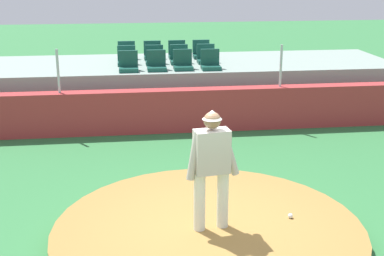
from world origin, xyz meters
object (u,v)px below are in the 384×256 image
object	(u,v)px
stadium_chair_2	(183,63)
stadium_chair_10	(177,53)
stadium_chair_0	(129,65)
stadium_chair_3	(210,63)
stadium_chair_5	(155,58)
stadium_chair_9	(153,53)
stadium_chair_1	(157,64)
stadium_chair_4	(127,59)
stadium_chair_7	(206,57)
stadium_chair_8	(127,54)
pitcher	(212,161)
baseball	(290,216)
stadium_chair_11	(201,52)
stadium_chair_6	(179,58)

from	to	relation	value
stadium_chair_2	stadium_chair_10	bearing A→B (deg)	-90.50
stadium_chair_0	stadium_chair_3	world-z (taller)	same
stadium_chair_0	stadium_chair_5	distance (m)	1.12
stadium_chair_9	stadium_chair_5	bearing A→B (deg)	90.69
stadium_chair_5	stadium_chair_1	bearing A→B (deg)	90.20
stadium_chair_4	stadium_chair_7	xyz separation A→B (m)	(2.15, 0.03, 0.00)
stadium_chair_5	stadium_chair_8	distance (m)	1.11
stadium_chair_1	pitcher	bearing A→B (deg)	93.13
baseball	stadium_chair_7	size ratio (longest dim) A/B	0.15
stadium_chair_0	stadium_chair_2	xyz separation A→B (m)	(1.38, 0.05, 0.00)
stadium_chair_8	stadium_chair_10	size ratio (longest dim) A/B	1.00
stadium_chair_0	stadium_chair_7	world-z (taller)	same
stadium_chair_5	stadium_chair_3	bearing A→B (deg)	147.48
stadium_chair_5	stadium_chair_8	world-z (taller)	same
stadium_chair_4	stadium_chair_8	world-z (taller)	same
stadium_chair_5	pitcher	bearing A→B (deg)	92.80
stadium_chair_9	stadium_chair_10	size ratio (longest dim) A/B	1.00
stadium_chair_7	stadium_chair_10	distance (m)	1.09
pitcher	stadium_chair_5	distance (m)	7.40
pitcher	stadium_chair_0	size ratio (longest dim) A/B	3.50
stadium_chair_4	stadium_chair_10	world-z (taller)	same
stadium_chair_1	stadium_chair_8	distance (m)	1.84
stadium_chair_5	stadium_chair_10	bearing A→B (deg)	-129.55
stadium_chair_11	stadium_chair_8	bearing A→B (deg)	0.09
stadium_chair_0	stadium_chair_11	size ratio (longest dim) A/B	1.00
stadium_chair_5	stadium_chair_11	bearing A→B (deg)	-148.98
stadium_chair_3	stadium_chair_10	world-z (taller)	same
stadium_chair_2	stadium_chair_3	bearing A→B (deg)	175.76
stadium_chair_8	stadium_chair_10	world-z (taller)	same
stadium_chair_2	stadium_chair_8	size ratio (longest dim) A/B	1.00
pitcher	stadium_chair_2	bearing A→B (deg)	78.35
stadium_chair_3	stadium_chair_10	bearing A→B (deg)	-68.11
stadium_chair_6	stadium_chair_10	xyz separation A→B (m)	(0.02, 0.83, 0.00)
stadium_chair_4	stadium_chair_8	bearing A→B (deg)	-90.40
stadium_chair_0	stadium_chair_8	world-z (taller)	same
stadium_chair_6	stadium_chair_4	bearing A→B (deg)	0.71
stadium_chair_0	stadium_chair_9	bearing A→B (deg)	-112.27
stadium_chair_1	stadium_chair_7	size ratio (longest dim) A/B	1.00
stadium_chair_4	stadium_chair_3	bearing A→B (deg)	157.76
baseball	stadium_chair_9	size ratio (longest dim) A/B	0.15
stadium_chair_7	stadium_chair_8	bearing A→B (deg)	-20.93
pitcher	stadium_chair_3	distance (m)	6.59
stadium_chair_3	stadium_chair_11	world-z (taller)	same
stadium_chair_4	stadium_chair_2	bearing A→B (deg)	150.11
stadium_chair_2	stadium_chair_5	xyz separation A→B (m)	(-0.68, 0.83, 0.00)
stadium_chair_2	stadium_chair_9	size ratio (longest dim) A/B	1.00
stadium_chair_2	stadium_chair_11	size ratio (longest dim) A/B	1.00
stadium_chair_6	pitcher	bearing A→B (deg)	87.62
stadium_chair_10	stadium_chair_2	bearing A→B (deg)	89.50
stadium_chair_4	stadium_chair_10	xyz separation A→B (m)	(1.44, 0.85, 0.00)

